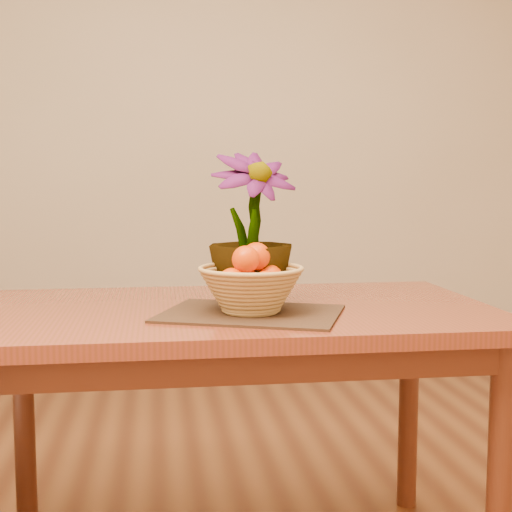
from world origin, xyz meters
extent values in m
cube|color=beige|center=(0.00, 2.25, 1.35)|extent=(4.00, 0.02, 2.70)
cube|color=maroon|center=(0.00, 0.30, 0.73)|extent=(1.40, 0.80, 0.04)
cube|color=#492011|center=(0.00, 0.30, 0.67)|extent=(1.28, 0.68, 0.08)
cylinder|color=#492011|center=(0.62, -0.02, 0.35)|extent=(0.06, 0.06, 0.71)
cylinder|color=#492011|center=(-0.62, 0.62, 0.35)|extent=(0.06, 0.06, 0.71)
cylinder|color=#492011|center=(0.62, 0.62, 0.35)|extent=(0.06, 0.06, 0.71)
cube|color=#3B2515|center=(0.03, 0.18, 0.75)|extent=(0.53, 0.47, 0.01)
cylinder|color=tan|center=(0.03, 0.18, 0.76)|extent=(0.14, 0.14, 0.01)
sphere|color=#D04E03|center=(0.03, 0.18, 0.83)|extent=(0.06, 0.06, 0.06)
sphere|color=#D04E03|center=(0.08, 0.21, 0.84)|extent=(0.07, 0.07, 0.07)
sphere|color=#D04E03|center=(0.00, 0.23, 0.84)|extent=(0.07, 0.07, 0.07)
sphere|color=#D04E03|center=(-0.02, 0.15, 0.84)|extent=(0.07, 0.07, 0.07)
sphere|color=#D04E03|center=(0.06, 0.13, 0.84)|extent=(0.07, 0.07, 0.07)
sphere|color=#D04E03|center=(0.05, 0.20, 0.90)|extent=(0.07, 0.07, 0.07)
sphere|color=#D04E03|center=(0.01, 0.15, 0.90)|extent=(0.07, 0.07, 0.07)
imported|color=#164F17|center=(0.05, 0.30, 0.96)|extent=(0.30, 0.30, 0.42)
camera|label=1|loc=(-0.21, -1.60, 1.09)|focal=50.00mm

